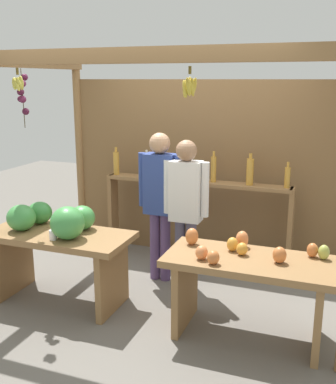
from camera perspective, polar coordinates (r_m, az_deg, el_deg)
The scene contains 7 objects.
ground_plane at distance 5.03m, azimuth 0.79°, elevation -11.47°, with size 12.00×12.00×0.00m, color slate.
market_stall at distance 5.05m, azimuth 2.58°, elevation 5.07°, with size 3.50×2.05×2.39m.
fruit_counter_left at distance 4.58m, azimuth -13.67°, elevation -5.46°, with size 1.42×0.68×1.02m.
fruit_counter_right at distance 3.95m, azimuth 10.06°, elevation -10.29°, with size 1.42×0.64×0.87m.
bottle_shelf_unit at distance 5.41m, azimuth 3.48°, elevation -0.61°, with size 2.25×0.22×1.36m.
vendor_man at distance 4.85m, azimuth -1.01°, elevation -0.22°, with size 0.48×0.22×1.62m.
vendor_woman at distance 4.68m, azimuth 2.24°, elevation -1.19°, with size 0.48×0.21×1.57m.
Camera 1 is at (1.52, -4.28, 2.16)m, focal length 42.85 mm.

